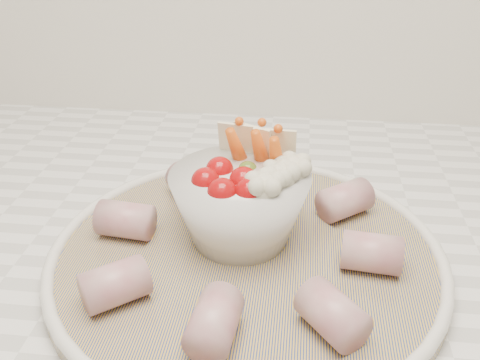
# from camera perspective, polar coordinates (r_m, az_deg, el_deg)

# --- Properties ---
(serving_platter) EXTENTS (0.38, 0.38, 0.02)m
(serving_platter) POSITION_cam_1_polar(r_m,az_deg,el_deg) (0.52, 0.70, -7.99)
(serving_platter) COLOR navy
(serving_platter) RESTS_ON kitchen_counter
(veggie_bowl) EXTENTS (0.13, 0.13, 0.11)m
(veggie_bowl) POSITION_cam_1_polar(r_m,az_deg,el_deg) (0.51, 0.26, -2.29)
(veggie_bowl) COLOR silver
(veggie_bowl) RESTS_ON serving_platter
(cured_meat_rolls) EXTENTS (0.29, 0.30, 0.04)m
(cured_meat_rolls) POSITION_cam_1_polar(r_m,az_deg,el_deg) (0.51, 0.62, -5.95)
(cured_meat_rolls) COLOR #A24A58
(cured_meat_rolls) RESTS_ON serving_platter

